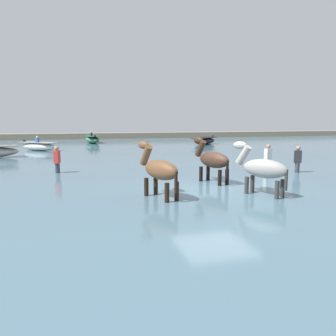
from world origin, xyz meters
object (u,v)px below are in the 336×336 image
Objects in this scene: boat_distant_west at (92,139)px; person_onlooker_right at (297,163)px; horse_flank_grey at (262,170)px; horse_lead_bay at (159,171)px; person_spectator_far at (268,160)px; person_wading_close at (57,163)px; boat_near_port at (39,146)px; horse_trailing_dark_bay at (212,161)px; boat_far_offshore at (205,141)px.

boat_distant_west is 2.46× the size of person_onlooker_right.
boat_distant_west is (-3.86, 25.96, -0.41)m from horse_flank_grey.
person_spectator_far is at bearing 33.26° from horse_lead_bay.
person_spectator_far is (-0.72, 1.22, 0.00)m from person_onlooker_right.
person_onlooker_right is (3.95, 3.47, -0.35)m from horse_flank_grey.
boat_distant_west is at bearing 108.45° from person_spectator_far.
person_wading_close is (-10.29, 2.78, 0.00)m from person_onlooker_right.
person_wading_close is (1.98, -11.98, 0.10)m from boat_near_port.
horse_lead_bay is 1.29× the size of person_spectator_far.
person_wading_close is (-5.67, 3.94, -0.38)m from horse_trailing_dark_bay.
horse_trailing_dark_bay is 0.53× the size of boat_distant_west.
boat_distant_west is at bearing 82.86° from person_wading_close.
person_spectator_far is at bearing -101.92° from boat_far_offshore.
boat_distant_west is at bearing 109.16° from person_onlooker_right.
horse_trailing_dark_bay is at bearing 105.91° from horse_flank_grey.
person_onlooker_right is at bearing 41.29° from horse_flank_grey.
horse_trailing_dark_bay is (2.49, 1.80, 0.01)m from horse_lead_bay.
boat_far_offshore is (7.31, 18.58, -0.47)m from horse_trailing_dark_bay.
boat_far_offshore is at bearing 78.08° from person_spectator_far.
horse_flank_grey is 0.65× the size of boat_near_port.
horse_lead_bay is 18.46m from boat_near_port.
boat_near_port is at bearing 115.66° from horse_trailing_dark_bay.
horse_flank_grey is 0.52× the size of boat_distant_west.
boat_far_offshore is at bearing -25.77° from boat_distant_west.
boat_far_offshore is at bearing 68.52° from horse_trailing_dark_bay.
horse_lead_bay is 1.02× the size of horse_flank_grey.
boat_near_port is 1.96× the size of person_spectator_far.
boat_distant_west is at bearing 154.23° from boat_far_offshore.
boat_distant_west is at bearing 97.71° from horse_trailing_dark_bay.
horse_flank_grey is at bearing -107.67° from boat_far_offshore.
horse_flank_grey is at bearing -65.50° from boat_near_port.
horse_flank_grey is (3.15, -0.51, -0.02)m from horse_lead_bay.
boat_near_port is at bearing 99.37° from person_wading_close.
horse_lead_bay reaches higher than person_spectator_far.
horse_flank_grey is 20.04m from boat_near_port.
horse_lead_bay is 7.64m from person_spectator_far.
person_wading_close is (-3.18, 5.75, -0.37)m from horse_lead_bay.
person_onlooker_right is 1.00× the size of person_wading_close.
horse_flank_grey reaches higher than person_spectator_far.
boat_near_port is (-14.96, -2.66, -0.01)m from boat_far_offshore.
horse_trailing_dark_bay reaches higher than boat_distant_west.
boat_near_port is at bearing 130.45° from person_spectator_far.
person_spectator_far is 9.69m from person_wading_close.
boat_distant_west is at bearing 91.60° from horse_lead_bay.
horse_flank_grey is at bearing -81.54° from boat_distant_west.
person_onlooker_right is at bearing 14.15° from horse_trailing_dark_bay.
horse_flank_grey is at bearing -138.71° from person_onlooker_right.
person_onlooker_right is at bearing -15.12° from person_wading_close.
horse_trailing_dark_bay is at bearing -64.34° from boat_near_port.
boat_near_port is at bearing -119.88° from boat_distant_west.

